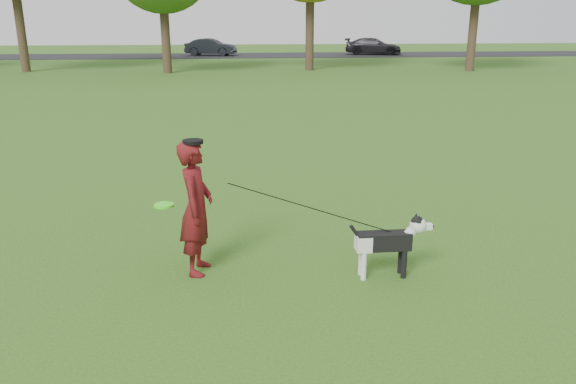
{
  "coord_description": "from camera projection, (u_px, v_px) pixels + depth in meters",
  "views": [
    {
      "loc": [
        -0.5,
        -6.44,
        2.9
      ],
      "look_at": [
        0.12,
        -0.2,
        0.95
      ],
      "focal_mm": 35.0,
      "sensor_mm": 36.0,
      "label": 1
    }
  ],
  "objects": [
    {
      "name": "ground",
      "position": [
        277.0,
        260.0,
        7.02
      ],
      "size": [
        120.0,
        120.0,
        0.0
      ],
      "primitive_type": "plane",
      "color": "#285116",
      "rests_on": "ground"
    },
    {
      "name": "road",
      "position": [
        237.0,
        55.0,
        45.03
      ],
      "size": [
        120.0,
        7.0,
        0.02
      ],
      "primitive_type": "cube",
      "color": "black",
      "rests_on": "ground"
    },
    {
      "name": "man",
      "position": [
        196.0,
        208.0,
        6.48
      ],
      "size": [
        0.46,
        0.63,
        1.59
      ],
      "primitive_type": "imported",
      "rotation": [
        0.0,
        0.0,
        1.42
      ],
      "color": "#500B16",
      "rests_on": "ground"
    },
    {
      "name": "dog",
      "position": [
        390.0,
        239.0,
        6.45
      ],
      "size": [
        0.99,
        0.2,
        0.75
      ],
      "color": "black",
      "rests_on": "ground"
    },
    {
      "name": "car_mid",
      "position": [
        211.0,
        47.0,
        44.64
      ],
      "size": [
        4.22,
        2.36,
        1.32
      ],
      "primitive_type": "imported",
      "rotation": [
        0.0,
        0.0,
        1.31
      ],
      "color": "black",
      "rests_on": "road"
    },
    {
      "name": "car_right",
      "position": [
        373.0,
        46.0,
        45.87
      ],
      "size": [
        4.91,
        3.14,
        1.32
      ],
      "primitive_type": "imported",
      "rotation": [
        0.0,
        0.0,
        1.26
      ],
      "color": "black",
      "rests_on": "road"
    },
    {
      "name": "man_held_items",
      "position": [
        314.0,
        209.0,
        6.41
      ],
      "size": [
        2.83,
        0.47,
        1.09
      ],
      "color": "#45FF20",
      "rests_on": "ground"
    }
  ]
}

